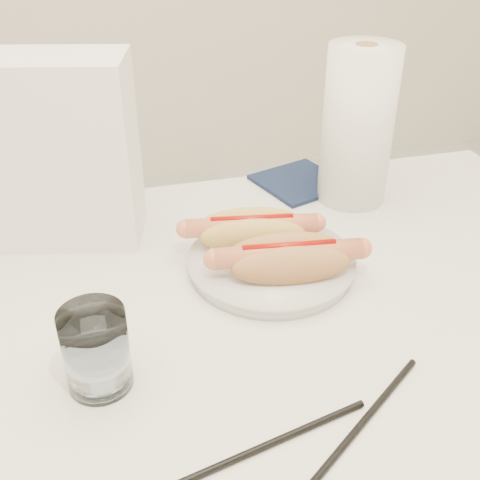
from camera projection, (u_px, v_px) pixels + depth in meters
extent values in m
cube|color=silver|center=(228.00, 339.00, 0.73)|extent=(1.20, 0.80, 0.04)
cylinder|color=silver|center=(426.00, 326.00, 1.33)|extent=(0.04, 0.04, 0.71)
cylinder|color=silver|center=(271.00, 265.00, 0.82)|extent=(0.28, 0.28, 0.02)
ellipsoid|color=tan|center=(253.00, 236.00, 0.82)|extent=(0.15, 0.06, 0.05)
ellipsoid|color=tan|center=(250.00, 224.00, 0.85)|extent=(0.15, 0.06, 0.05)
ellipsoid|color=tan|center=(252.00, 237.00, 0.84)|extent=(0.14, 0.08, 0.03)
cylinder|color=#DC744D|center=(252.00, 226.00, 0.83)|extent=(0.19, 0.06, 0.03)
cylinder|color=#990A05|center=(252.00, 219.00, 0.82)|extent=(0.12, 0.03, 0.01)
ellipsoid|color=#B87A47|center=(291.00, 266.00, 0.76)|extent=(0.16, 0.06, 0.05)
ellipsoid|color=#B87A47|center=(286.00, 251.00, 0.79)|extent=(0.16, 0.06, 0.05)
ellipsoid|color=#B87A47|center=(288.00, 266.00, 0.78)|extent=(0.15, 0.08, 0.03)
cylinder|color=#D36D4A|center=(289.00, 254.00, 0.77)|extent=(0.20, 0.05, 0.03)
cylinder|color=#990A05|center=(289.00, 246.00, 0.76)|extent=(0.12, 0.03, 0.01)
cylinder|color=silver|center=(96.00, 350.00, 0.62)|extent=(0.07, 0.07, 0.10)
cylinder|color=black|center=(262.00, 448.00, 0.57)|extent=(0.24, 0.06, 0.01)
cylinder|color=black|center=(359.00, 427.00, 0.59)|extent=(0.20, 0.14, 0.01)
cube|color=white|center=(63.00, 152.00, 0.84)|extent=(0.22, 0.16, 0.27)
cube|color=#121C38|center=(299.00, 182.00, 1.05)|extent=(0.17, 0.17, 0.01)
cylinder|color=white|center=(358.00, 126.00, 0.94)|extent=(0.14, 0.14, 0.26)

